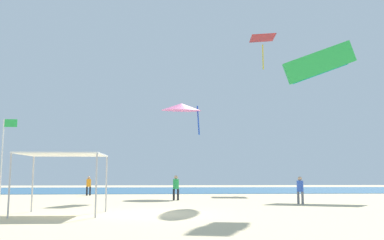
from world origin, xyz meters
TOP-DOWN VIEW (x-y plane):
  - ground at (0.00, 0.00)m, footprint 110.00×110.00m
  - ocean_strip at (0.00, 30.70)m, footprint 110.00×21.97m
  - canopy_tent at (-4.01, -0.07)m, footprint 3.38×2.95m
  - person_near_tent at (-6.01, 17.60)m, footprint 0.41×0.38m
  - person_leftmost at (1.06, 10.22)m, footprint 0.42×0.39m
  - person_central at (8.08, 5.75)m, footprint 0.37×0.37m
  - banner_flag at (-6.81, 0.80)m, footprint 0.61×0.06m
  - kite_delta_pink at (1.57, 14.88)m, footprint 3.55×3.58m
  - kite_parafoil_green at (12.32, 13.18)m, footprint 5.82×0.84m
  - kite_diamond_red at (11.10, 26.87)m, footprint 2.89×2.90m

SIDE VIEW (x-z plane):
  - ground at x=0.00m, z-range -0.10..0.00m
  - ocean_strip at x=0.00m, z-range 0.00..0.03m
  - person_central at x=8.08m, z-range 0.14..1.71m
  - person_near_tent at x=-6.01m, z-range 0.14..1.72m
  - person_leftmost at x=1.06m, z-range 0.14..1.78m
  - canopy_tent at x=-4.01m, z-range 1.15..3.70m
  - banner_flag at x=-6.81m, z-range 0.39..4.51m
  - kite_delta_pink at x=1.57m, z-range 5.71..8.40m
  - kite_parafoil_green at x=12.32m, z-range 8.61..12.15m
  - kite_diamond_red at x=11.10m, z-range 14.89..18.62m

